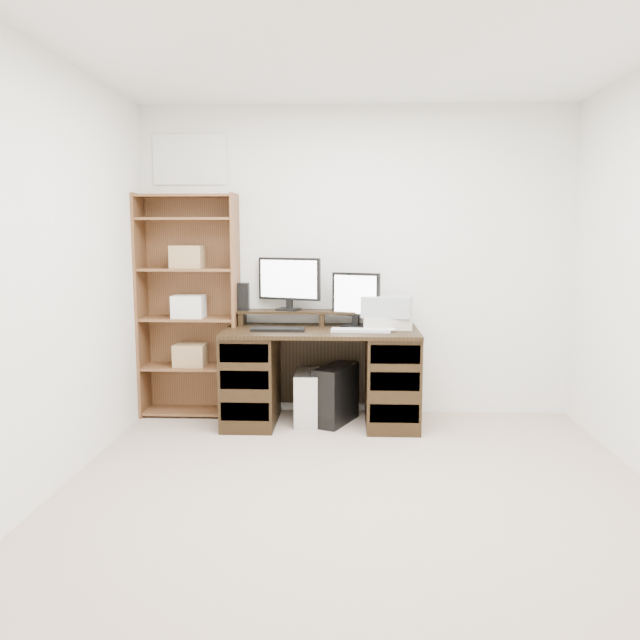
# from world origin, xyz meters

# --- Properties ---
(room) EXTENTS (3.54, 4.04, 2.54)m
(room) POSITION_xyz_m (-0.00, 0.00, 1.25)
(room) COLOR #BEA58F
(room) RESTS_ON ground
(desk) EXTENTS (1.50, 0.70, 0.75)m
(desk) POSITION_xyz_m (-0.27, 1.64, 0.39)
(desk) COLOR black
(desk) RESTS_ON ground
(riser_shelf) EXTENTS (1.40, 0.22, 0.12)m
(riser_shelf) POSITION_xyz_m (-0.27, 1.85, 0.84)
(riser_shelf) COLOR black
(riser_shelf) RESTS_ON desk
(monitor_wide) EXTENTS (0.51, 0.22, 0.42)m
(monitor_wide) POSITION_xyz_m (-0.54, 1.87, 1.11)
(monitor_wide) COLOR black
(monitor_wide) RESTS_ON riser_shelf
(monitor_small) EXTENTS (0.38, 0.21, 0.43)m
(monitor_small) POSITION_xyz_m (0.00, 1.76, 0.98)
(monitor_small) COLOR black
(monitor_small) RESTS_ON desk
(speaker) EXTENTS (0.09, 0.09, 0.22)m
(speaker) POSITION_xyz_m (-0.91, 1.85, 0.98)
(speaker) COLOR black
(speaker) RESTS_ON riser_shelf
(keyboard_black) EXTENTS (0.41, 0.14, 0.02)m
(keyboard_black) POSITION_xyz_m (-0.59, 1.54, 0.76)
(keyboard_black) COLOR black
(keyboard_black) RESTS_ON desk
(keyboard_white) EXTENTS (0.45, 0.16, 0.02)m
(keyboard_white) POSITION_xyz_m (0.04, 1.53, 0.76)
(keyboard_white) COLOR silver
(keyboard_white) RESTS_ON desk
(mouse) EXTENTS (0.09, 0.06, 0.03)m
(mouse) POSITION_xyz_m (0.27, 1.53, 0.77)
(mouse) COLOR silver
(mouse) RESTS_ON desk
(printer) EXTENTS (0.37, 0.28, 0.09)m
(printer) POSITION_xyz_m (0.24, 1.72, 0.80)
(printer) COLOR beige
(printer) RESTS_ON desk
(basket) EXTENTS (0.42, 0.33, 0.16)m
(basket) POSITION_xyz_m (0.24, 1.72, 0.92)
(basket) COLOR #A7ADB2
(basket) RESTS_ON printer
(tower_silver) EXTENTS (0.18, 0.41, 0.41)m
(tower_silver) POSITION_xyz_m (-0.38, 1.66, 0.20)
(tower_silver) COLOR silver
(tower_silver) RESTS_ON ground
(tower_black) EXTENTS (0.37, 0.50, 0.46)m
(tower_black) POSITION_xyz_m (-0.15, 1.65, 0.23)
(tower_black) COLOR black
(tower_black) RESTS_ON ground
(bookshelf) EXTENTS (0.80, 0.30, 1.80)m
(bookshelf) POSITION_xyz_m (-1.35, 1.86, 0.92)
(bookshelf) COLOR brown
(bookshelf) RESTS_ON ground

